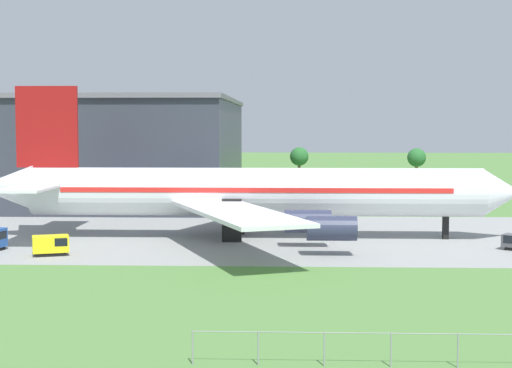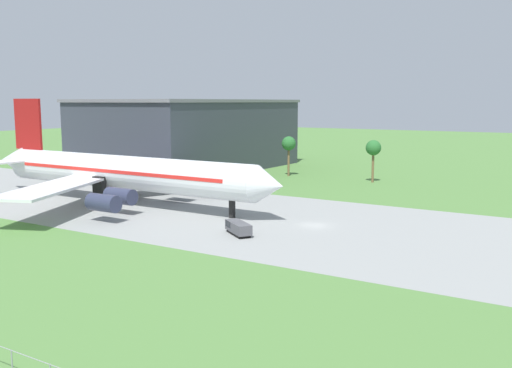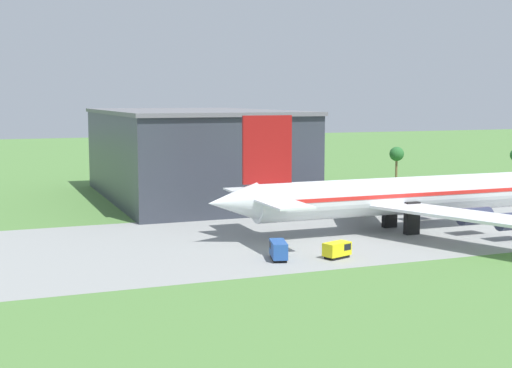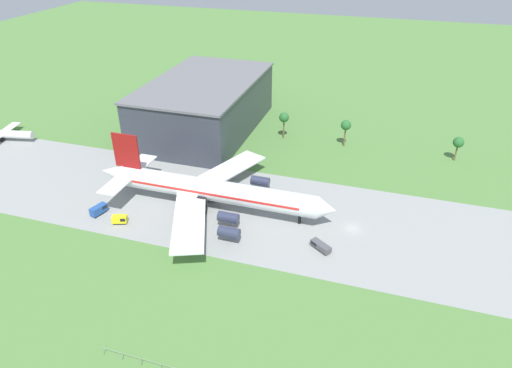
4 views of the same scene
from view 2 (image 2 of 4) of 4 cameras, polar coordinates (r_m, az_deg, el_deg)
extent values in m
plane|color=#517F3D|center=(88.09, 5.86, -4.17)|extent=(600.00, 600.00, 0.00)
cube|color=gray|center=(88.09, 5.86, -4.16)|extent=(320.00, 44.00, 0.02)
cylinder|color=white|center=(107.87, -13.09, 1.15)|extent=(57.51, 6.14, 6.14)
cone|color=white|center=(88.76, 1.35, -0.12)|extent=(4.92, 6.02, 6.02)
cone|color=white|center=(132.78, -23.12, 2.20)|extent=(7.68, 5.84, 5.84)
cube|color=red|center=(107.82, -13.09, 1.40)|extent=(48.89, 6.27, 0.61)
cube|color=maroon|center=(127.66, -21.84, 5.58)|extent=(7.99, 0.50, 10.44)
cube|color=white|center=(128.38, -21.75, 2.30)|extent=(5.53, 24.58, 0.30)
cube|color=white|center=(100.14, -19.37, -0.25)|extent=(17.79, 28.69, 0.44)
cube|color=white|center=(119.25, -8.96, 1.41)|extent=(17.79, 28.69, 0.44)
cylinder|color=#2D334C|center=(98.61, -13.40, -1.18)|extent=(5.53, 2.76, 2.76)
cylinder|color=#2D334C|center=(92.65, -15.01, -1.84)|extent=(5.53, 2.76, 2.76)
cylinder|color=#2D334C|center=(109.34, -7.92, -0.13)|extent=(5.53, 2.76, 2.76)
cylinder|color=#2D334C|center=(112.58, -4.95, 0.16)|extent=(5.53, 2.76, 2.76)
cube|color=black|center=(93.02, -2.41, -1.79)|extent=(0.70, 0.90, 5.35)
cube|color=black|center=(108.06, -15.37, -0.67)|extent=(2.40, 1.20, 5.35)
cube|color=black|center=(112.69, -12.86, -0.23)|extent=(2.40, 1.20, 5.35)
cube|color=black|center=(81.69, -1.77, -4.97)|extent=(4.99, 4.25, 0.40)
cube|color=#4C4C51|center=(81.49, -1.77, -4.34)|extent=(5.81, 4.90, 1.43)
cube|color=black|center=(82.86, -2.17, -3.98)|extent=(2.80, 2.81, 0.90)
cylinder|color=gray|center=(44.12, -23.20, -16.25)|extent=(0.10, 0.10, 2.10)
cube|color=#333842|center=(161.95, -6.49, 4.81)|extent=(36.00, 60.00, 18.66)
cube|color=slate|center=(161.67, -6.54, 8.25)|extent=(36.72, 61.20, 0.80)
cylinder|color=brown|center=(145.92, 3.28, 2.33)|extent=(0.56, 0.56, 7.75)
sphere|color=#28662D|center=(145.53, 3.29, 4.08)|extent=(3.60, 3.60, 3.60)
cylinder|color=brown|center=(136.64, 11.61, 1.74)|extent=(0.56, 0.56, 7.59)
sphere|color=#28662D|center=(136.22, 11.66, 3.57)|extent=(3.60, 3.60, 3.60)
camera|label=1|loc=(75.96, -76.35, -1.26)|focal=55.00mm
camera|label=3|loc=(145.72, -68.42, 4.37)|focal=50.00mm
camera|label=4|loc=(66.93, -105.11, 51.10)|focal=32.00mm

